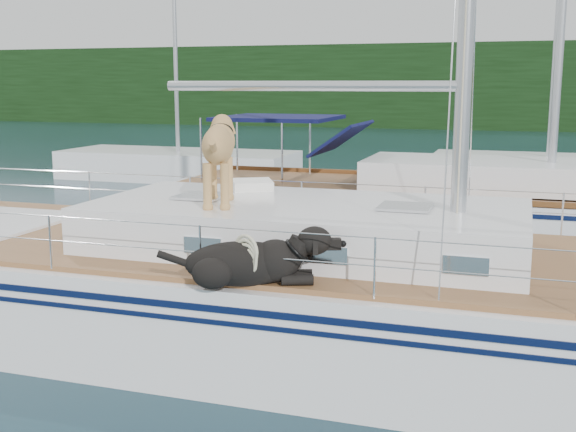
% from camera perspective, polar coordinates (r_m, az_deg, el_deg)
% --- Properties ---
extents(ground, '(120.00, 120.00, 0.00)m').
position_cam_1_polar(ground, '(9.46, -3.30, -9.61)').
color(ground, black).
rests_on(ground, ground).
extents(tree_line, '(90.00, 3.00, 6.00)m').
position_cam_1_polar(tree_line, '(53.36, 14.90, 9.87)').
color(tree_line, black).
rests_on(tree_line, ground).
extents(shore_bank, '(92.00, 1.00, 1.20)m').
position_cam_1_polar(shore_bank, '(54.62, 14.86, 7.36)').
color(shore_bank, '#595147').
rests_on(shore_bank, ground).
extents(main_sailboat, '(12.00, 4.12, 14.01)m').
position_cam_1_polar(main_sailboat, '(9.20, -2.84, -5.70)').
color(main_sailboat, white).
rests_on(main_sailboat, ground).
extents(neighbor_sailboat, '(11.00, 3.50, 13.30)m').
position_cam_1_polar(neighbor_sailboat, '(15.19, 11.22, 0.34)').
color(neighbor_sailboat, white).
rests_on(neighbor_sailboat, ground).
extents(bg_boat_west, '(8.00, 3.00, 11.65)m').
position_cam_1_polar(bg_boat_west, '(25.11, -8.64, 3.96)').
color(bg_boat_west, white).
rests_on(bg_boat_west, ground).
extents(bg_boat_center, '(7.20, 3.00, 11.65)m').
position_cam_1_polar(bg_boat_center, '(24.43, 19.80, 3.29)').
color(bg_boat_center, white).
rests_on(bg_boat_center, ground).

